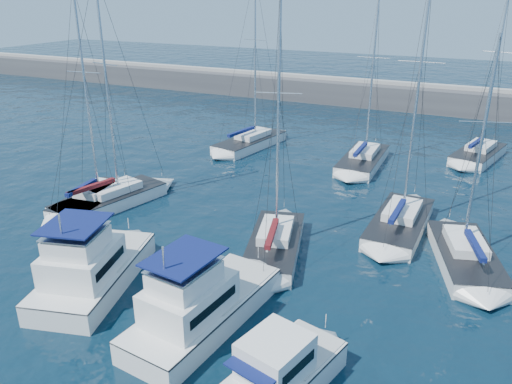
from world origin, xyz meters
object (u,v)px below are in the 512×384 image
at_px(sailboat_mid_d, 400,222).
at_px(sailboat_mid_e, 465,257).
at_px(sailboat_mid_a, 94,200).
at_px(motor_yacht_stbd_inner, 199,307).
at_px(sailboat_back_a, 250,142).
at_px(sailboat_mid_b, 110,199).
at_px(motor_yacht_port_inner, 90,270).
at_px(sailboat_mid_c, 275,244).
at_px(sailboat_back_c, 478,154).
at_px(motor_yacht_stbd_outer, 282,372).
at_px(sailboat_back_b, 363,160).

xyz_separation_m(sailboat_mid_d, sailboat_mid_e, (4.28, -2.96, -0.04)).
height_order(sailboat_mid_a, sailboat_mid_e, sailboat_mid_a).
relative_size(motor_yacht_stbd_inner, sailboat_mid_d, 0.53).
bearing_deg(sailboat_mid_a, motor_yacht_stbd_inner, -37.84).
height_order(sailboat_mid_e, sailboat_back_a, sailboat_back_a).
height_order(sailboat_mid_b, sailboat_mid_d, sailboat_mid_d).
height_order(sailboat_mid_a, sailboat_back_a, sailboat_back_a).
height_order(motor_yacht_port_inner, sailboat_mid_c, sailboat_mid_c).
height_order(sailboat_mid_c, sailboat_mid_e, sailboat_mid_c).
bearing_deg(sailboat_mid_b, sailboat_back_c, 58.20).
bearing_deg(motor_yacht_stbd_outer, sailboat_mid_b, 162.14).
bearing_deg(motor_yacht_stbd_outer, motor_yacht_stbd_inner, 171.63).
bearing_deg(sailboat_back_a, sailboat_mid_a, -90.99).
bearing_deg(motor_yacht_stbd_outer, motor_yacht_port_inner, -177.49).
bearing_deg(sailboat_back_a, sailboat_mid_e, -25.23).
relative_size(motor_yacht_stbd_outer, sailboat_mid_c, 0.38).
distance_m(sailboat_mid_d, sailboat_mid_e, 5.21).
distance_m(sailboat_mid_c, sailboat_back_a, 22.00).
relative_size(sailboat_mid_e, sailboat_back_c, 0.85).
distance_m(motor_yacht_stbd_inner, sailboat_back_a, 29.34).
bearing_deg(motor_yacht_port_inner, sailboat_back_b, 58.01).
relative_size(motor_yacht_stbd_outer, sailboat_mid_b, 0.36).
xyz_separation_m(motor_yacht_stbd_outer, sailboat_mid_e, (5.86, 13.76, -0.43)).
distance_m(motor_yacht_stbd_outer, sailboat_back_c, 35.49).
bearing_deg(sailboat_back_c, motor_yacht_stbd_inner, -93.40).
xyz_separation_m(sailboat_mid_a, sailboat_back_b, (15.64, 17.76, -0.03)).
distance_m(sailboat_mid_b, sailboat_mid_e, 24.51).
distance_m(motor_yacht_port_inner, motor_yacht_stbd_outer, 12.28).
xyz_separation_m(motor_yacht_stbd_outer, sailboat_mid_b, (-18.55, 11.64, -0.40)).
xyz_separation_m(sailboat_mid_e, sailboat_back_a, (-21.53, 15.70, 0.03)).
distance_m(motor_yacht_stbd_inner, sailboat_mid_e, 15.99).
relative_size(motor_yacht_stbd_inner, sailboat_mid_c, 0.60).
relative_size(sailboat_back_a, sailboat_back_b, 1.11).
distance_m(sailboat_mid_d, sailboat_back_b, 13.25).
bearing_deg(sailboat_back_c, sailboat_mid_b, -121.39).
xyz_separation_m(sailboat_mid_e, sailboat_back_c, (-0.34, 21.30, 0.03)).
bearing_deg(sailboat_back_a, sailboat_back_c, 25.66).
distance_m(sailboat_mid_e, sailboat_back_c, 21.30).
bearing_deg(sailboat_mid_b, sailboat_mid_c, 8.68).
height_order(motor_yacht_stbd_inner, sailboat_back_a, sailboat_back_a).
relative_size(motor_yacht_port_inner, sailboat_back_a, 0.53).
relative_size(motor_yacht_stbd_inner, sailboat_mid_e, 0.70).
height_order(motor_yacht_stbd_inner, sailboat_mid_a, sailboat_mid_a).
height_order(sailboat_mid_a, sailboat_mid_c, sailboat_mid_a).
height_order(motor_yacht_stbd_outer, sailboat_mid_d, sailboat_mid_d).
xyz_separation_m(motor_yacht_port_inner, motor_yacht_stbd_inner, (6.95, -0.39, 0.00)).
relative_size(motor_yacht_stbd_outer, sailboat_mid_e, 0.44).
height_order(motor_yacht_port_inner, sailboat_mid_d, sailboat_mid_d).
bearing_deg(sailboat_back_b, sailboat_mid_d, -66.29).
bearing_deg(motor_yacht_stbd_inner, sailboat_mid_b, 151.18).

